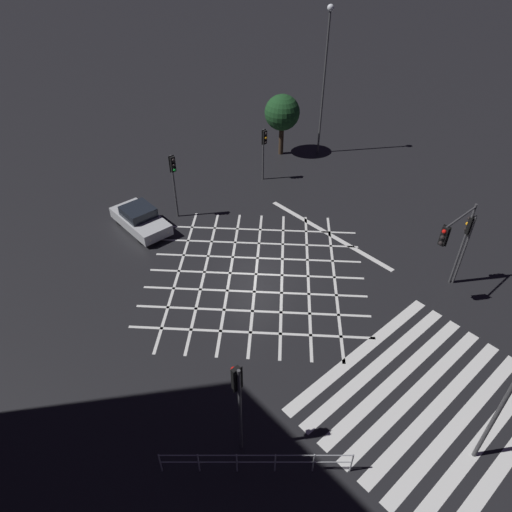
# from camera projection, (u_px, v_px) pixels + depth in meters

# --- Properties ---
(ground_plane) EXTENTS (200.00, 200.00, 0.00)m
(ground_plane) POSITION_uv_depth(u_px,v_px,m) (256.00, 274.00, 23.47)
(ground_plane) COLOR black
(road_markings) EXTENTS (13.58, 20.15, 0.01)m
(road_markings) POSITION_uv_depth(u_px,v_px,m) (349.00, 337.00, 20.09)
(road_markings) COLOR silver
(road_markings) RESTS_ON ground_plane
(traffic_light_median_north) EXTENTS (0.36, 0.39, 4.02)m
(traffic_light_median_north) POSITION_uv_depth(u_px,v_px,m) (174.00, 174.00, 25.92)
(traffic_light_median_north) COLOR #424244
(traffic_light_median_north) RESTS_ON ground_plane
(traffic_light_sw_cross) EXTENTS (0.36, 0.39, 4.29)m
(traffic_light_sw_cross) POSITION_uv_depth(u_px,v_px,m) (238.00, 394.00, 14.23)
(traffic_light_sw_cross) COLOR #424244
(traffic_light_sw_cross) RESTS_ON ground_plane
(traffic_light_se_cross) EXTENTS (0.36, 0.39, 3.94)m
(traffic_light_se_cross) POSITION_uv_depth(u_px,v_px,m) (467.00, 236.00, 21.27)
(traffic_light_se_cross) COLOR #424244
(traffic_light_se_cross) RESTS_ON ground_plane
(traffic_light_ne_cross) EXTENTS (0.36, 0.39, 3.59)m
(traffic_light_ne_cross) POSITION_uv_depth(u_px,v_px,m) (264.00, 145.00, 29.77)
(traffic_light_ne_cross) COLOR #424244
(traffic_light_ne_cross) RESTS_ON ground_plane
(traffic_light_se_main) EXTENTS (2.68, 0.36, 4.59)m
(traffic_light_se_main) POSITION_uv_depth(u_px,v_px,m) (454.00, 238.00, 20.23)
(traffic_light_se_main) COLOR #424244
(traffic_light_se_main) RESTS_ON ground_plane
(street_lamp_east) EXTENTS (0.43, 0.43, 10.05)m
(street_lamp_east) POSITION_uv_depth(u_px,v_px,m) (325.00, 66.00, 30.80)
(street_lamp_east) COLOR #424244
(street_lamp_east) RESTS_ON ground_plane
(street_tree_near) EXTENTS (2.54, 2.54, 4.45)m
(street_tree_near) POSITION_uv_depth(u_px,v_px,m) (282.00, 113.00, 32.62)
(street_tree_near) COLOR #38281C
(street_tree_near) RESTS_ON ground_plane
(waiting_car) EXTENTS (1.82, 4.08, 1.36)m
(waiting_car) POSITION_uv_depth(u_px,v_px,m) (140.00, 219.00, 26.37)
(waiting_car) COLOR #B7BABC
(waiting_car) RESTS_ON ground_plane
(pedestrian_railing) EXTENTS (4.80, 4.24, 1.05)m
(pedestrian_railing) POSITION_uv_depth(u_px,v_px,m) (256.00, 461.00, 15.00)
(pedestrian_railing) COLOR #9EA0A5
(pedestrian_railing) RESTS_ON ground_plane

